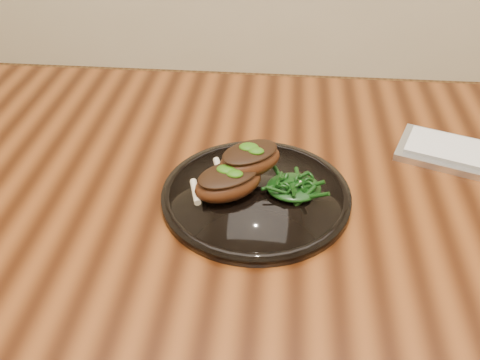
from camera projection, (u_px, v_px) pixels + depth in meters
The scene contains 6 objects.
desk at pixel (326, 220), 0.95m from camera, with size 1.60×0.80×0.75m.
plate at pixel (256, 195), 0.85m from camera, with size 0.30×0.30×0.02m.
lamb_chop_front at pixel (228, 182), 0.83m from camera, with size 0.13×0.12×0.05m.
lamb_chop_back at pixel (249, 159), 0.85m from camera, with size 0.13×0.12×0.05m.
herb_smear at pixel (237, 166), 0.90m from camera, with size 0.07×0.05×0.00m, color #184807.
greens_heap at pixel (294, 184), 0.84m from camera, with size 0.09×0.08×0.03m.
Camera 1 is at (-0.09, -0.73, 1.29)m, focal length 40.00 mm.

